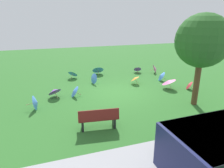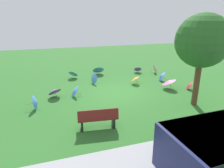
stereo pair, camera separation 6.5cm
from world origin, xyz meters
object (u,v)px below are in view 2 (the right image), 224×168
park_bench (98,119)px  parasol_pink_1 (156,69)px  parasol_orange_1 (135,78)px  parasol_red_0 (189,85)px  shade_tree (202,41)px  parasol_purple_1 (54,91)px  parasol_blue_0 (36,102)px  parasol_blue_3 (161,76)px  parasol_purple_0 (138,69)px  parasol_blue_2 (93,78)px  parasol_blue_4 (98,69)px  parasol_pink_0 (169,81)px  parasol_blue_1 (74,91)px  parasol_blue_5 (73,73)px

park_bench → parasol_pink_1: (-6.53, -6.89, -0.11)m
parasol_orange_1 → parasol_red_0: bearing=143.8°
park_bench → parasol_red_0: size_ratio=2.29×
shade_tree → parasol_purple_1: bearing=-25.3°
parasol_blue_0 → parasol_blue_3: parasol_blue_0 is taller
parasol_purple_0 → parasol_blue_2: bearing=22.9°
parasol_blue_0 → parasol_orange_1: parasol_blue_0 is taller
parasol_purple_0 → parasol_blue_2: size_ratio=0.94×
parasol_blue_4 → parasol_orange_1: (-1.76, 3.09, -0.02)m
parasol_blue_2 → parasol_pink_1: bearing=-168.3°
parasol_pink_1 → park_bench: bearing=46.5°
parasol_blue_0 → parasol_orange_1: (-6.19, -2.17, 0.02)m
parasol_blue_4 → parasol_pink_1: (-4.50, 1.05, -0.05)m
parasol_pink_0 → parasol_orange_1: size_ratio=1.47×
parasol_purple_1 → parasol_blue_4: bearing=-132.2°
shade_tree → parasol_red_0: size_ratio=6.29×
parasol_blue_1 → parasol_pink_1: (-6.95, -3.07, 0.03)m
parasol_pink_0 → parasol_pink_1: (-1.14, -3.57, -0.13)m
parasol_purple_0 → parasol_blue_4: parasol_blue_4 is taller
parasol_blue_0 → parasol_purple_0: bearing=-147.8°
parasol_orange_1 → parasol_blue_5: bearing=-34.9°
parasol_blue_2 → parasol_purple_1: parasol_blue_2 is taller
parasol_blue_0 → parasol_blue_2: (-3.55, -3.09, -0.01)m
parasol_blue_0 → parasol_blue_4: (-4.44, -5.25, 0.04)m
shade_tree → parasol_orange_1: 5.15m
parasol_blue_1 → parasol_blue_4: (-2.46, -4.12, 0.09)m
shade_tree → park_bench: bearing=8.9°
parasol_blue_3 → parasol_purple_1: 7.36m
parasol_blue_1 → parasol_blue_2: size_ratio=0.93×
park_bench → parasol_blue_1: (0.43, -3.82, -0.14)m
parasol_blue_4 → parasol_orange_1: parasol_blue_4 is taller
shade_tree → parasol_blue_1: 7.09m
parasol_orange_1 → parasol_blue_1: bearing=13.9°
parasol_orange_1 → parasol_blue_3: bearing=-178.2°
park_bench → parasol_blue_1: 3.84m
park_bench → parasol_blue_5: 7.47m
park_bench → parasol_blue_2: bearing=-101.2°
parasol_blue_1 → parasol_purple_1: size_ratio=0.74×
parasol_purple_1 → parasol_purple_0: bearing=-152.9°
parasol_blue_4 → parasol_purple_1: 5.24m
parasol_purple_0 → parasol_blue_2: parasol_blue_2 is taller
parasol_blue_0 → parasol_purple_0: 9.02m
parasol_red_0 → parasol_purple_1: bearing=-8.6°
parasol_blue_1 → parasol_blue_5: 3.69m
parasol_blue_3 → parasol_blue_5: size_ratio=0.95×
parasol_blue_1 → parasol_blue_4: 4.80m
parasol_purple_0 → parasol_blue_4: size_ratio=0.78×
shade_tree → parasol_blue_1: bearing=-27.5°
parasol_blue_0 → parasol_purple_1: size_ratio=0.77×
parasol_purple_0 → parasol_pink_0: size_ratio=0.59×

